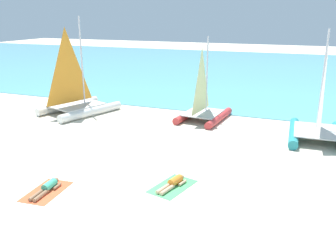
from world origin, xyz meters
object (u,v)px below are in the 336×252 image
object	(u,v)px
sunbather_right	(173,183)
sailboat_white	(77,99)
sailboat_red	(203,108)
sailboat_teal	(318,125)
towel_left	(47,191)
towel_right	(172,186)
sunbather_left	(47,187)

from	to	relation	value
sunbather_right	sailboat_white	bearing A→B (deg)	155.21
sailboat_red	sailboat_white	world-z (taller)	sailboat_white
sailboat_red	sunbather_right	distance (m)	9.11
sailboat_teal	sunbather_right	xyz separation A→B (m)	(-4.98, -7.51, -0.69)
sailboat_teal	towel_left	distance (m)	13.26
sailboat_white	sunbather_right	bearing A→B (deg)	-19.75
towel_left	towel_right	size ratio (longest dim) A/B	1.00
sailboat_teal	towel_left	size ratio (longest dim) A/B	2.89
sailboat_red	sailboat_white	distance (m)	8.13
sailboat_red	sailboat_white	xyz separation A→B (m)	(-8.00, -1.44, 0.17)
sailboat_white	towel_right	distance (m)	12.14
sailboat_red	towel_right	world-z (taller)	sailboat_red
sailboat_teal	towel_right	distance (m)	9.10
sailboat_white	towel_left	bearing A→B (deg)	-42.30
sunbather_left	towel_right	xyz separation A→B (m)	(4.12, 1.97, -0.13)
sailboat_teal	sailboat_white	distance (m)	14.42
sailboat_white	sailboat_red	bearing A→B (deg)	29.01
sailboat_white	towel_left	distance (m)	11.04
sailboat_red	sailboat_teal	size ratio (longest dim) A/B	0.90
towel_left	sunbather_right	bearing A→B (deg)	26.96
sailboat_red	towel_left	bearing A→B (deg)	-98.34
towel_right	sunbather_right	bearing A→B (deg)	76.22
sailboat_white	sunbather_right	xyz separation A→B (m)	(9.45, -7.53, -0.77)
sunbather_left	sunbather_right	bearing A→B (deg)	21.39
sailboat_red	towel_right	size ratio (longest dim) A/B	2.59
sunbather_left	sailboat_teal	bearing A→B (deg)	41.52
towel_left	towel_right	world-z (taller)	same
towel_left	sunbather_left	distance (m)	0.14
sailboat_red	towel_left	size ratio (longest dim) A/B	2.59
sailboat_red	towel_left	distance (m)	11.41
towel_right	sunbather_right	distance (m)	0.14
sailboat_red	sailboat_white	size ratio (longest dim) A/B	0.81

